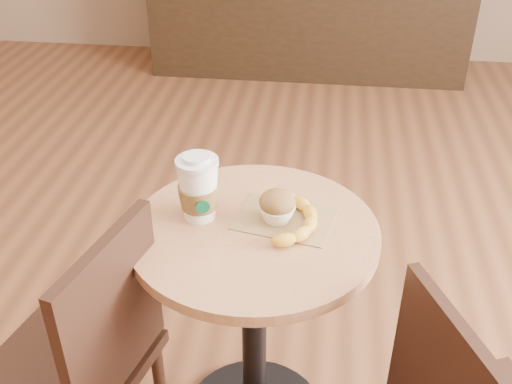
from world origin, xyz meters
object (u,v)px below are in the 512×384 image
(muffin, at_px, (277,206))
(banana, at_px, (297,219))
(chair_left, at_px, (84,360))
(coffee_cup, at_px, (199,190))
(cafe_table, at_px, (254,300))

(muffin, height_order, banana, muffin)
(muffin, distance_m, banana, 0.06)
(muffin, bearing_deg, chair_left, -148.53)
(coffee_cup, height_order, banana, coffee_cup)
(chair_left, distance_m, muffin, 0.61)
(cafe_table, distance_m, muffin, 0.30)
(chair_left, xyz_separation_m, banana, (0.50, 0.26, 0.29))
(cafe_table, relative_size, chair_left, 0.86)
(chair_left, distance_m, banana, 0.64)
(coffee_cup, xyz_separation_m, banana, (0.25, -0.01, -0.06))
(banana, bearing_deg, cafe_table, -165.23)
(muffin, xyz_separation_m, banana, (0.05, -0.01, -0.02))
(cafe_table, xyz_separation_m, banana, (0.11, 0.02, 0.27))
(cafe_table, relative_size, coffee_cup, 4.20)
(cafe_table, height_order, chair_left, chair_left)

